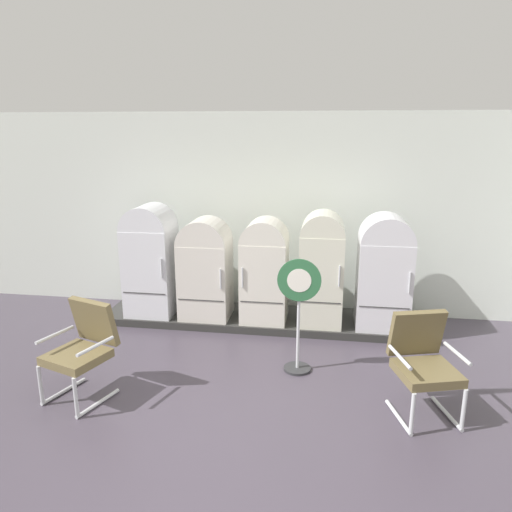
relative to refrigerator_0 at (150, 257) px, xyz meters
name	(u,v)px	position (x,y,z in m)	size (l,w,h in m)	color
ground	(218,459)	(1.65, -2.91, -0.98)	(12.00, 10.00, 0.05)	#443C48
back_wall	(271,213)	(1.65, 0.75, 0.55)	(11.76, 0.12, 2.99)	silver
display_plinth	(264,319)	(1.65, 0.12, -0.91)	(4.67, 0.95, 0.11)	#302F2D
refrigerator_0	(150,257)	(0.00, 0.00, 0.00)	(0.68, 0.66, 1.61)	white
refrigerator_1	(205,266)	(0.82, -0.02, -0.10)	(0.70, 0.61, 1.44)	silver
refrigerator_2	(264,268)	(1.66, -0.02, -0.08)	(0.63, 0.61, 1.46)	silver
refrigerator_3	(322,265)	(2.45, -0.01, -0.02)	(0.59, 0.64, 1.57)	silver
refrigerator_4	(384,269)	(3.29, 0.01, -0.03)	(0.70, 0.68, 1.55)	white
armchair_left	(83,345)	(0.04, -2.12, -0.38)	(0.74, 0.79, 1.03)	silver
armchair_right	(423,359)	(3.48, -1.92, -0.38)	(0.72, 0.78, 1.03)	silver
sign_stand	(298,316)	(2.22, -1.26, -0.27)	(0.49, 0.32, 1.36)	#2D2D30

